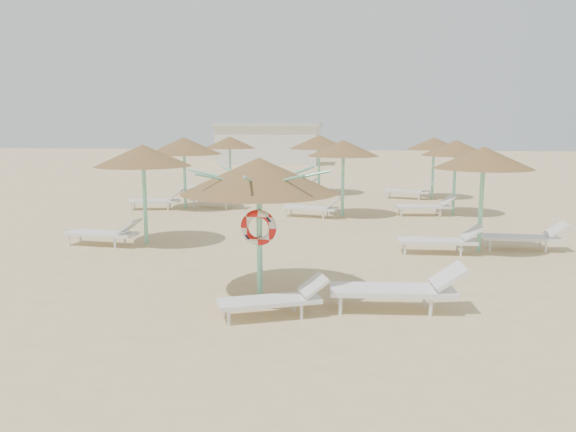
# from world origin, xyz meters

# --- Properties ---
(ground) EXTENTS (120.00, 120.00, 0.00)m
(ground) POSITION_xyz_m (0.00, 0.00, 0.00)
(ground) COLOR #D9BB84
(ground) RESTS_ON ground
(main_palapa) EXTENTS (2.90, 2.90, 2.60)m
(main_palapa) POSITION_xyz_m (-0.47, 0.05, 2.26)
(main_palapa) COLOR #7FDCB9
(main_palapa) RESTS_ON ground
(lounger_main_a) EXTENTS (1.91, 1.19, 0.67)m
(lounger_main_a) POSITION_xyz_m (0.03, -1.13, 0.32)
(lounger_main_a) COLOR white
(lounger_main_a) RESTS_ON ground
(lounger_main_b) EXTENTS (2.34, 0.86, 0.84)m
(lounger_main_b) POSITION_xyz_m (2.12, -0.53, 0.40)
(lounger_main_b) COLOR white
(lounger_main_b) RESTS_ON ground
(palapa_field) EXTENTS (13.95, 14.29, 2.72)m
(palapa_field) POSITION_xyz_m (-0.51, 10.68, 2.29)
(palapa_field) COLOR #7FDCB9
(palapa_field) RESTS_ON ground
(service_hut) EXTENTS (8.40, 4.40, 3.25)m
(service_hut) POSITION_xyz_m (-6.00, 35.00, 1.64)
(service_hut) COLOR silver
(service_hut) RESTS_ON ground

